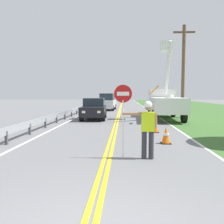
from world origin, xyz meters
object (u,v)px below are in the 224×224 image
traffic_cone_lead (166,135)px  traffic_cone_mid (155,126)px  flagger_worker (148,126)px  oncoming_suv_second (107,102)px  oncoming_sedan_nearest (94,109)px  traffic_cone_tail (147,119)px  utility_pole_near (183,70)px  stop_sign_paddle (123,105)px  utility_bucket_truck (164,101)px

traffic_cone_lead → traffic_cone_mid: same height
flagger_worker → oncoming_suv_second: 21.92m
oncoming_sedan_nearest → traffic_cone_tail: 4.88m
utility_pole_near → oncoming_sedan_nearest: bearing=-167.8°
stop_sign_paddle → traffic_cone_tail: (1.58, 8.36, -1.37)m
oncoming_suv_second → traffic_cone_mid: oncoming_suv_second is taller
oncoming_sedan_nearest → traffic_cone_lead: size_ratio=5.96×
oncoming_sedan_nearest → traffic_cone_tail: bearing=-35.0°
traffic_cone_tail → stop_sign_paddle: bearing=-100.7°
utility_bucket_truck → traffic_cone_mid: utility_bucket_truck is taller
traffic_cone_mid → oncoming_sedan_nearest: bearing=123.6°
utility_pole_near → traffic_cone_mid: (-3.35, -7.75, -3.75)m
utility_bucket_truck → oncoming_suv_second: utility_bucket_truck is taller
utility_pole_near → traffic_cone_mid: 9.24m
flagger_worker → stop_sign_paddle: bearing=178.7°
utility_pole_near → traffic_cone_mid: utility_pole_near is taller
stop_sign_paddle → traffic_cone_tail: stop_sign_paddle is taller
flagger_worker → traffic_cone_tail: bearing=84.5°
flagger_worker → traffic_cone_mid: bearing=79.7°
flagger_worker → oncoming_sedan_nearest: 11.61m
oncoming_suv_second → traffic_cone_tail: oncoming_suv_second is taller
oncoming_sedan_nearest → traffic_cone_mid: (4.08, -6.14, -0.50)m
utility_pole_near → traffic_cone_lead: 11.61m
utility_bucket_truck → traffic_cone_lead: size_ratio=9.82×
flagger_worker → oncoming_sedan_nearest: bearing=105.8°
oncoming_suv_second → utility_pole_near: size_ratio=0.60×
oncoming_suv_second → traffic_cone_lead: bearing=-78.8°
utility_pole_near → traffic_cone_lead: bearing=-107.3°
oncoming_suv_second → traffic_cone_tail: (3.65, -13.36, -0.72)m
traffic_cone_mid → utility_pole_near: bearing=66.6°
stop_sign_paddle → utility_bucket_truck: size_ratio=0.34×
utility_pole_near → traffic_cone_mid: size_ratio=11.15×
oncoming_suv_second → traffic_cone_lead: 19.85m
utility_pole_near → traffic_cone_tail: utility_pole_near is taller
stop_sign_paddle → traffic_cone_tail: size_ratio=3.33×
flagger_worker → traffic_cone_mid: (0.91, 5.03, -0.71)m
oncoming_sedan_nearest → oncoming_suv_second: (0.32, 10.57, 0.23)m
flagger_worker → utility_bucket_truck: utility_bucket_truck is taller
utility_bucket_truck → oncoming_suv_second: (-5.42, 9.90, -0.38)m
traffic_cone_mid → traffic_cone_tail: same height
utility_bucket_truck → traffic_cone_tail: 4.03m
oncoming_suv_second → stop_sign_paddle: bearing=-84.5°
traffic_cone_tail → utility_pole_near: bearing=51.8°
utility_bucket_truck → traffic_cone_lead: (-1.58, -9.56, -1.10)m
flagger_worker → stop_sign_paddle: size_ratio=0.78×
oncoming_sedan_nearest → utility_bucket_truck: bearing=6.6°
stop_sign_paddle → utility_bucket_truck: bearing=74.2°
traffic_cone_lead → traffic_cone_mid: 2.75m
utility_pole_near → flagger_worker: bearing=-108.5°
oncoming_suv_second → utility_pole_near: bearing=-51.6°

